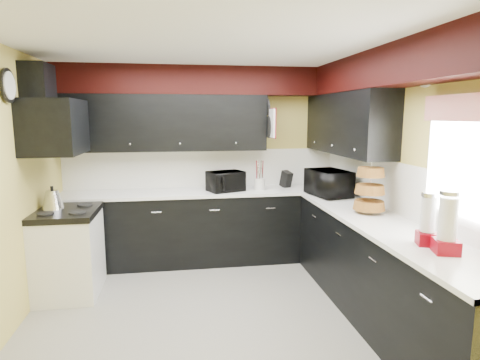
{
  "coord_description": "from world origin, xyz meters",
  "views": [
    {
      "loc": [
        -0.34,
        -3.56,
        1.89
      ],
      "look_at": [
        0.34,
        0.71,
        1.19
      ],
      "focal_mm": 30.0,
      "sensor_mm": 36.0,
      "label": 1
    }
  ],
  "objects_px": {
    "utensil_crock": "(260,184)",
    "knife_block": "(286,179)",
    "microwave": "(329,183)",
    "kettle": "(53,200)",
    "toaster_oven": "(226,181)"
  },
  "relations": [
    {
      "from": "utensil_crock",
      "to": "knife_block",
      "type": "distance_m",
      "value": 0.41
    },
    {
      "from": "microwave",
      "to": "kettle",
      "type": "relative_size",
      "value": 2.56
    },
    {
      "from": "kettle",
      "to": "knife_block",
      "type": "bearing_deg",
      "value": 15.29
    },
    {
      "from": "microwave",
      "to": "knife_block",
      "type": "distance_m",
      "value": 0.73
    },
    {
      "from": "utensil_crock",
      "to": "kettle",
      "type": "relative_size",
      "value": 0.7
    },
    {
      "from": "utensil_crock",
      "to": "kettle",
      "type": "xyz_separation_m",
      "value": [
        -2.36,
        -0.62,
        0.0
      ]
    },
    {
      "from": "knife_block",
      "to": "kettle",
      "type": "height_order",
      "value": "knife_block"
    },
    {
      "from": "toaster_oven",
      "to": "utensil_crock",
      "type": "relative_size",
      "value": 2.85
    },
    {
      "from": "utensil_crock",
      "to": "knife_block",
      "type": "relative_size",
      "value": 0.71
    },
    {
      "from": "toaster_oven",
      "to": "microwave",
      "type": "distance_m",
      "value": 1.29
    },
    {
      "from": "toaster_oven",
      "to": "kettle",
      "type": "relative_size",
      "value": 1.98
    },
    {
      "from": "utensil_crock",
      "to": "knife_block",
      "type": "height_order",
      "value": "knife_block"
    },
    {
      "from": "toaster_oven",
      "to": "microwave",
      "type": "height_order",
      "value": "microwave"
    },
    {
      "from": "utensil_crock",
      "to": "kettle",
      "type": "distance_m",
      "value": 2.43
    },
    {
      "from": "knife_block",
      "to": "kettle",
      "type": "distance_m",
      "value": 2.85
    }
  ]
}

